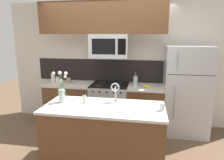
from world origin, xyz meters
TOP-DOWN VIEW (x-y plane):
  - ground_plane at (0.00, 0.00)m, footprint 10.00×10.00m
  - rear_partition at (0.30, 1.28)m, footprint 5.20×0.10m
  - splash_band at (0.00, 1.22)m, footprint 3.39×0.01m
  - back_counter_left at (-0.86, 0.90)m, footprint 1.00×0.65m
  - back_counter_right at (0.73, 0.90)m, footprint 0.73×0.65m
  - stove_range at (0.00, 0.90)m, footprint 0.76×0.64m
  - microwave at (0.00, 0.88)m, footprint 0.74×0.40m
  - upper_cabinet_band at (-0.13, 0.85)m, footprint 2.43×0.34m
  - refrigerator at (1.50, 0.92)m, footprint 0.84×0.74m
  - storage_jar_tall at (-1.25, 0.92)m, footprint 0.08×0.08m
  - storage_jar_medium at (-1.14, 0.92)m, footprint 0.09×0.09m
  - storage_jar_short at (-0.90, 0.94)m, footprint 0.10×0.10m
  - banana_bunch at (0.76, 0.84)m, footprint 0.19×0.12m
  - french_press at (0.52, 0.96)m, footprint 0.09×0.09m
  - island_counter at (0.15, -0.35)m, footprint 1.74×0.78m
  - kitchen_sink at (0.28, -0.35)m, footprint 0.76×0.41m
  - sink_faucet at (0.28, -0.15)m, footprint 0.14×0.14m
  - dish_soap_bottle at (-0.16, -0.28)m, footprint 0.06×0.05m
  - spare_glass at (0.96, -0.39)m, footprint 0.07×0.07m
  - flower_vase at (-0.51, -0.29)m, footprint 0.21×0.17m

SIDE VIEW (x-z plane):
  - ground_plane at x=0.00m, z-range 0.00..0.00m
  - island_counter at x=0.15m, z-range 0.00..0.91m
  - back_counter_left at x=-0.86m, z-range 0.00..0.91m
  - back_counter_right at x=0.73m, z-range 0.00..0.91m
  - stove_range at x=0.00m, z-range 0.00..0.93m
  - kitchen_sink at x=0.28m, z-range 0.76..0.92m
  - refrigerator at x=1.50m, z-range 0.00..1.71m
  - banana_bunch at x=0.76m, z-range 0.89..0.97m
  - spare_glass at x=0.96m, z-range 0.91..1.02m
  - storage_jar_medium at x=-1.14m, z-range 0.91..1.03m
  - storage_jar_short at x=-0.90m, z-range 0.91..1.05m
  - dish_soap_bottle at x=-0.16m, z-range 0.90..1.06m
  - french_press at x=0.52m, z-range 0.88..1.14m
  - storage_jar_tall at x=-1.25m, z-range 0.91..1.11m
  - flower_vase at x=-0.51m, z-range 0.82..1.32m
  - sink_faucet at x=0.28m, z-range 0.95..1.26m
  - splash_band at x=0.00m, z-range 0.91..1.39m
  - rear_partition at x=0.30m, z-range 0.00..2.60m
  - microwave at x=0.00m, z-range 1.47..1.93m
  - upper_cabinet_band at x=-0.13m, z-range 1.93..2.53m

